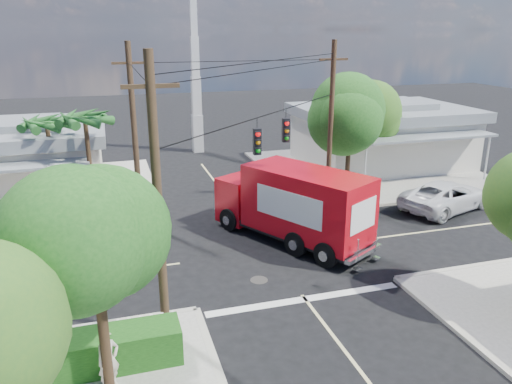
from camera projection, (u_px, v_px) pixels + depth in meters
name	position (u px, v px, depth m)	size (l,w,h in m)	color
ground	(269.00, 252.00, 22.32)	(120.00, 120.00, 0.00)	black
sidewalk_ne	(367.00, 170.00, 35.19)	(14.12, 14.12, 0.14)	gray
sidewalk_nw	(35.00, 198.00, 29.22)	(14.12, 14.12, 0.14)	gray
road_markings	(280.00, 266.00, 20.98)	(32.00, 32.00, 0.01)	beige
building_ne	(382.00, 134.00, 35.92)	(11.80, 10.20, 4.50)	silver
building_nw	(13.00, 158.00, 29.69)	(10.80, 10.20, 4.30)	beige
radio_tower	(196.00, 81.00, 38.92)	(0.80, 0.80, 17.00)	silver
tree_sw_front	(95.00, 251.00, 12.20)	(3.88, 3.78, 6.03)	#422D1C
tree_ne_front	(351.00, 115.00, 28.97)	(4.21, 4.14, 6.66)	#422D1C
tree_ne_back	(371.00, 117.00, 31.87)	(3.77, 3.66, 5.82)	#422D1C
palm_nw_front	(85.00, 121.00, 25.53)	(3.01, 3.08, 5.59)	#422D1C
palm_nw_back	(47.00, 125.00, 26.46)	(3.01, 3.08, 5.19)	#422D1C
utility_poles	(224.00, 144.00, 21.90)	(12.00, 10.68, 9.00)	#473321
picket_fence	(79.00, 339.00, 14.88)	(5.94, 0.06, 1.00)	silver
hedge_sw	(71.00, 356.00, 14.09)	(6.20, 1.20, 1.10)	#143F11
vending_boxes	(340.00, 185.00, 29.53)	(1.90, 0.50, 1.10)	#AA170D
delivery_truck	(293.00, 205.00, 22.98)	(6.10, 8.30, 3.54)	black
parked_car	(447.00, 196.00, 27.37)	(2.65, 5.75, 1.60)	silver
pedestrian	(108.00, 360.00, 13.39)	(0.65, 0.43, 1.77)	beige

